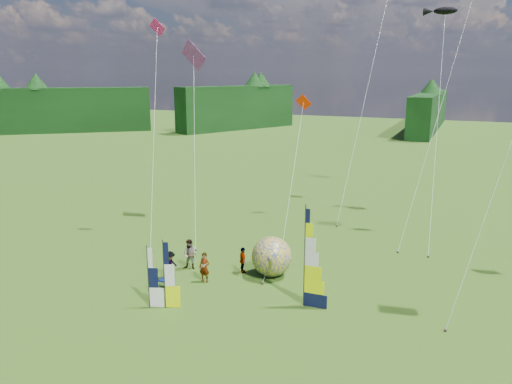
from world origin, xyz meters
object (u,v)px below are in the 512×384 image
at_px(feather_banner_main, 305,258).
at_px(spectator_d, 243,260).
at_px(spectator_a, 204,267).
at_px(kite_whale, 439,110).
at_px(side_banner_far, 148,278).
at_px(spectator_b, 190,254).
at_px(spectator_c, 170,265).
at_px(bol_inflatable, 272,257).
at_px(camp_chair, 166,279).
at_px(side_banner_left, 164,275).

height_order(feather_banner_main, spectator_d, feather_banner_main).
xyz_separation_m(spectator_a, kite_whale, (10.40, 15.38, 7.78)).
height_order(side_banner_far, spectator_d, side_banner_far).
xyz_separation_m(feather_banner_main, kite_whale, (4.52, 15.92, 6.13)).
relative_size(feather_banner_main, side_banner_far, 1.62).
distance_m(spectator_b, spectator_c, 1.66).
bearing_deg(bol_inflatable, spectator_d, -168.88).
relative_size(spectator_a, spectator_b, 0.93).
bearing_deg(spectator_b, feather_banner_main, -23.35).
bearing_deg(spectator_b, kite_whale, 39.65).
bearing_deg(camp_chair, kite_whale, 57.15).
bearing_deg(side_banner_far, bol_inflatable, 36.07).
xyz_separation_m(feather_banner_main, spectator_d, (-4.49, 2.52, -1.72)).
distance_m(side_banner_far, spectator_a, 3.92).
distance_m(side_banner_left, spectator_a, 3.57).
distance_m(feather_banner_main, spectator_a, 6.13).
height_order(side_banner_left, side_banner_far, side_banner_left).
bearing_deg(kite_whale, spectator_d, -110.53).
distance_m(bol_inflatable, spectator_b, 4.82).
height_order(bol_inflatable, spectator_c, bol_inflatable).
bearing_deg(spectator_a, spectator_b, 141.43).
bearing_deg(side_banner_left, spectator_d, 51.82).
relative_size(side_banner_left, spectator_a, 2.01).
distance_m(spectator_a, kite_whale, 20.13).
bearing_deg(spectator_c, kite_whale, -30.28).
xyz_separation_m(side_banner_far, spectator_c, (-0.98, 3.38, -0.75)).
xyz_separation_m(spectator_d, camp_chair, (-2.87, -3.54, -0.22)).
bearing_deg(spectator_d, spectator_a, 106.51).
bearing_deg(camp_chair, spectator_a, 48.67).
relative_size(feather_banner_main, spectator_c, 3.13).
bearing_deg(side_banner_far, kite_whale, 39.02).
distance_m(camp_chair, kite_whale, 22.21).
bearing_deg(spectator_c, side_banner_far, -155.87).
relative_size(spectator_c, spectator_d, 1.04).
xyz_separation_m(side_banner_left, spectator_b, (-1.41, 4.73, -0.79)).
bearing_deg(spectator_b, spectator_d, 3.12).
height_order(side_banner_far, bol_inflatable, side_banner_far).
xyz_separation_m(feather_banner_main, side_banner_left, (-6.13, -2.91, -0.80)).
height_order(spectator_a, spectator_d, spectator_a).
bearing_deg(kite_whale, feather_banner_main, -92.47).
relative_size(spectator_d, kite_whale, 0.09).
distance_m(bol_inflatable, camp_chair, 5.97).
bearing_deg(feather_banner_main, spectator_d, 149.15).
bearing_deg(feather_banner_main, camp_chair, -173.64).
bearing_deg(bol_inflatable, camp_chair, -139.46).
height_order(spectator_b, spectator_d, spectator_b).
xyz_separation_m(spectator_a, spectator_b, (-1.67, 1.28, 0.06)).
bearing_deg(camp_chair, spectator_c, 114.47).
distance_m(spectator_c, kite_whale, 21.49).
relative_size(spectator_a, spectator_c, 1.06).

